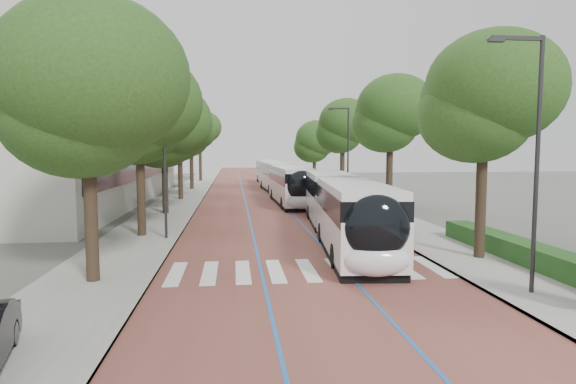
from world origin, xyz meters
The scene contains 20 objects.
ground centered at (0.00, 0.00, 0.00)m, with size 160.00×160.00×0.00m, color #51544C.
road centered at (0.00, 40.00, 0.01)m, with size 11.00×140.00×0.02m, color brown.
sidewalk_left centered at (-7.50, 40.00, 0.06)m, with size 4.00×140.00×0.12m, color gray.
sidewalk_right centered at (7.50, 40.00, 0.06)m, with size 4.00×140.00×0.12m, color gray.
kerb_left centered at (-5.60, 40.00, 0.06)m, with size 0.20×140.00×0.14m, color gray.
kerb_right centered at (5.60, 40.00, 0.06)m, with size 0.20×140.00×0.14m, color gray.
zebra_crossing centered at (0.20, 1.00, 0.03)m, with size 10.55×3.60×0.01m.
lane_line_left centered at (-1.60, 40.00, 0.02)m, with size 0.12×126.00×0.01m, color #215BA8.
lane_line_right centered at (1.60, 40.00, 0.02)m, with size 0.12×126.00×0.01m, color #215BA8.
office_building centered at (-19.47, 28.00, 7.00)m, with size 18.11×40.00×14.00m.
hedge centered at (9.10, 0.00, 0.52)m, with size 1.20×14.00×0.80m, color #1F4718.
streetlight_near centered at (6.62, -3.00, 4.82)m, with size 1.82×0.20×8.00m.
streetlight_far centered at (6.62, 22.00, 4.82)m, with size 1.82×0.20×8.00m.
lamp_post_left centered at (-6.10, 8.00, 4.12)m, with size 0.14×0.14×8.00m, color #28282A.
trees_left centered at (-7.50, 22.50, 6.44)m, with size 6.36×61.07×9.83m.
trees_right centered at (7.70, 22.05, 6.34)m, with size 5.54×47.53×9.01m.
lead_bus centered at (2.94, 7.13, 1.63)m, with size 4.03×18.54×3.20m.
bus_queued_0 centered at (2.24, 23.31, 1.62)m, with size 2.84×12.46×3.20m.
bus_queued_1 centered at (2.15, 36.70, 1.62)m, with size 3.15×12.51×3.20m.
bus_queued_2 centered at (2.22, 49.00, 1.62)m, with size 2.94×12.48×3.20m.
Camera 1 is at (-2.61, -17.03, 4.64)m, focal length 30.00 mm.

